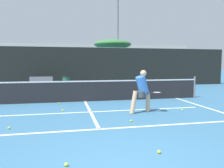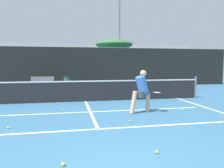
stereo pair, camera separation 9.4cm
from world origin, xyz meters
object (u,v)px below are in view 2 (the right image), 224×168
object	(u,v)px
player_practicing	(142,90)
courtside_bench	(42,83)
parked_car	(126,75)
trash_bin	(67,83)

from	to	relation	value
player_practicing	courtside_bench	xyz separation A→B (m)	(-4.20, 7.78, -0.34)
courtside_bench	parked_car	xyz separation A→B (m)	(7.09, 5.23, 0.14)
player_practicing	courtside_bench	size ratio (longest dim) A/B	0.98
courtside_bench	player_practicing	bearing A→B (deg)	-57.32
player_practicing	trash_bin	xyz separation A→B (m)	(-2.58, 7.48, -0.36)
player_practicing	courtside_bench	world-z (taller)	player_practicing
trash_bin	player_practicing	bearing A→B (deg)	-70.97
trash_bin	parked_car	size ratio (longest dim) A/B	0.19
parked_car	courtside_bench	bearing A→B (deg)	-143.58
player_practicing	parked_car	distance (m)	13.33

